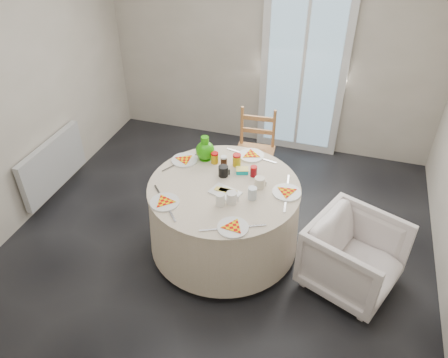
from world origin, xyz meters
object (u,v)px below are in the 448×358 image
(wooden_chair, at_px, (254,152))
(radiator, at_px, (53,165))
(table, at_px, (224,216))
(armchair, at_px, (355,252))
(green_pitcher, at_px, (205,146))

(wooden_chair, bearing_deg, radiator, -163.63)
(table, distance_m, armchair, 1.19)
(armchair, bearing_deg, table, 107.07)
(table, relative_size, armchair, 1.90)
(wooden_chair, xyz_separation_m, green_pitcher, (-0.33, -0.65, 0.40))
(table, height_order, armchair, armchair)
(table, distance_m, green_pitcher, 0.68)
(wooden_chair, bearing_deg, armchair, -48.32)
(radiator, distance_m, table, 2.02)
(table, relative_size, wooden_chair, 1.50)
(wooden_chair, bearing_deg, green_pitcher, -121.07)
(radiator, relative_size, wooden_chair, 1.09)
(table, bearing_deg, armchair, -5.43)
(radiator, distance_m, wooden_chair, 2.17)
(table, bearing_deg, green_pitcher, 129.75)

